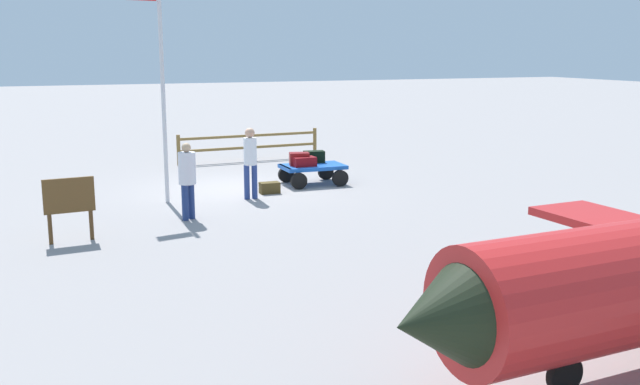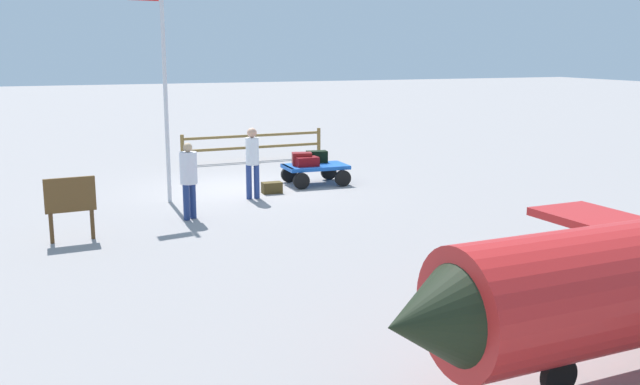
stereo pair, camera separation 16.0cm
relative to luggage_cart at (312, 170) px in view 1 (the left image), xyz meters
name	(u,v)px [view 1 (the left image)]	position (x,y,z in m)	size (l,w,h in m)	color
ground_plane	(235,189)	(2.16, -0.19, -0.40)	(120.00, 120.00, 0.00)	gray
luggage_cart	(312,170)	(0.00, 0.00, 0.00)	(1.72, 1.22, 0.54)	blue
suitcase_dark	(314,157)	(-0.21, -0.37, 0.31)	(0.60, 0.38, 0.33)	black
suitcase_tan	(304,162)	(0.28, 0.12, 0.27)	(0.62, 0.40, 0.25)	maroon
suitcase_navy	(299,159)	(0.35, -0.07, 0.32)	(0.60, 0.46, 0.35)	maroon
suitcase_maroon	(270,188)	(1.48, 0.77, -0.26)	(0.51, 0.31, 0.29)	#49391A
worker_lead	(250,158)	(2.12, 1.24, 0.63)	(0.34, 0.33, 1.77)	navy
worker_trailing	(187,175)	(4.02, 2.86, 0.60)	(0.52, 0.52, 1.69)	navy
flagpole	(159,74)	(4.21, 0.91, 2.70)	(0.83, 0.18, 5.39)	silver
signboard	(69,201)	(6.51, 3.87, 0.42)	(0.95, 0.15, 1.26)	#4C3319
wooden_fence	(249,143)	(0.38, -4.78, 0.18)	(4.91, 0.36, 0.98)	olive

